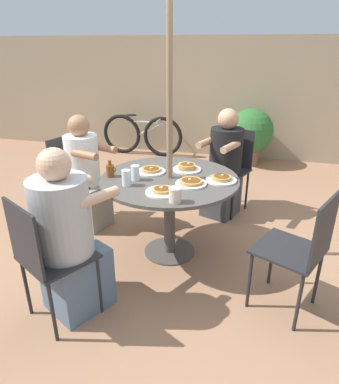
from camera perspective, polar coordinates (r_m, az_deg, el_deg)
The scene contains 22 objects.
ground_plane at distance 3.19m, azimuth 0.00°, elevation -9.87°, with size 12.00×12.00×0.00m, color #9E7051.
back_fence at distance 5.78m, azimuth 8.17°, elevation 15.16°, with size 10.00×0.06×1.88m, color tan.
patio_table at distance 2.90m, azimuth 0.00°, elevation 0.28°, with size 1.16×1.16×0.73m.
umbrella_pole at distance 2.73m, azimuth 0.00°, elevation 10.81°, with size 0.05×0.05×2.31m, color #846B4C.
patio_chair_north at distance 3.63m, azimuth -15.65°, elevation 2.83°, with size 0.51×0.51×0.91m.
diner_north at distance 3.51m, azimuth -13.75°, elevation 2.37°, with size 0.52×0.44×1.15m.
patio_chair_east at distance 2.34m, azimuth -19.99°, elevation -9.73°, with size 0.56×0.56×0.91m.
diner_east at distance 2.39m, azimuth -16.43°, elevation -8.02°, with size 0.55×0.59×1.20m.
patio_chair_south at distance 2.44m, azimuth 21.22°, elevation -8.50°, with size 0.55×0.55×0.91m.
patio_chair_west at distance 3.86m, azimuth 10.21°, elevation 4.56°, with size 0.53×0.53×0.91m.
diner_west at distance 3.71m, azimuth 9.02°, elevation 3.93°, with size 0.49×0.56×1.16m.
pancake_plate_a at distance 2.81m, azimuth 8.65°, elevation 2.16°, with size 0.25×0.25×0.05m.
pancake_plate_b at distance 2.71m, azimuth 3.62°, elevation 1.58°, with size 0.25×0.25×0.05m.
pancake_plate_c at distance 3.02m, azimuth 2.93°, elevation 4.05°, with size 0.25×0.25×0.07m.
pancake_plate_d at distance 2.98m, azimuth -3.05°, elevation 3.60°, with size 0.25×0.25×0.05m.
pancake_plate_e at distance 2.55m, azimuth -1.27°, elevation 0.13°, with size 0.25×0.25×0.05m.
syrup_bottle at distance 2.90m, azimuth -9.84°, elevation 3.59°, with size 0.09×0.07×0.14m.
coffee_cup at distance 2.39m, azimuth 0.92°, elevation -0.50°, with size 0.09×0.09×0.11m.
drinking_glass_a at distance 2.80m, azimuth -5.72°, elevation 3.20°, with size 0.07×0.07×0.12m, color silver.
drinking_glass_b at distance 2.69m, azimuth -7.23°, elevation 2.35°, with size 0.07×0.07×0.13m, color silver.
bicycle at distance 5.87m, azimuth -4.59°, elevation 9.48°, with size 1.40×0.44×0.69m.
potted_shrub at distance 5.47m, azimuth 13.32°, elevation 9.54°, with size 0.68×0.68×0.87m.
Camera 1 is at (0.68, -2.58, 1.75)m, focal length 32.00 mm.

